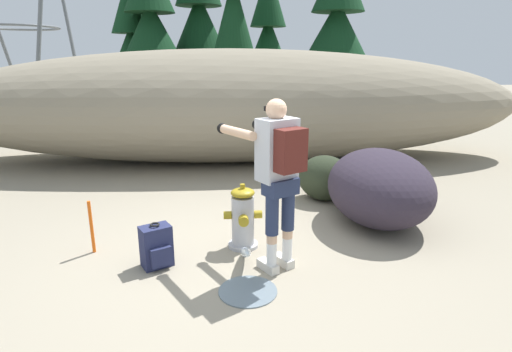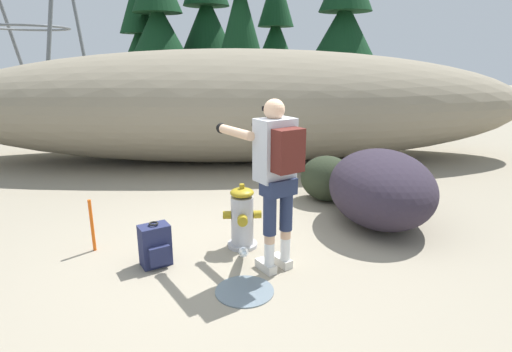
{
  "view_description": "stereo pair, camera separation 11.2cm",
  "coord_description": "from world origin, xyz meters",
  "px_view_note": "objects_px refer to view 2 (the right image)",
  "views": [
    {
      "loc": [
        -0.14,
        -4.11,
        2.08
      ],
      "look_at": [
        0.21,
        0.48,
        0.75
      ],
      "focal_mm": 28.7,
      "sensor_mm": 36.0,
      "label": 1
    },
    {
      "loc": [
        -0.03,
        -4.11,
        2.08
      ],
      "look_at": [
        0.21,
        0.48,
        0.75
      ],
      "focal_mm": 28.7,
      "sensor_mm": 36.0,
      "label": 2
    }
  ],
  "objects_px": {
    "fire_hydrant": "(242,218)",
    "utility_worker": "(275,165)",
    "spare_backpack": "(155,246)",
    "survey_stake": "(92,225)",
    "boulder_large": "(381,188)",
    "boulder_mid": "(327,178)"
  },
  "relations": [
    {
      "from": "spare_backpack",
      "to": "survey_stake",
      "type": "xyz_separation_m",
      "value": [
        -0.75,
        0.37,
        0.08
      ]
    },
    {
      "from": "fire_hydrant",
      "to": "utility_worker",
      "type": "height_order",
      "value": "utility_worker"
    },
    {
      "from": "utility_worker",
      "to": "fire_hydrant",
      "type": "bearing_deg",
      "value": 0.19
    },
    {
      "from": "spare_backpack",
      "to": "boulder_mid",
      "type": "distance_m",
      "value": 2.93
    },
    {
      "from": "fire_hydrant",
      "to": "spare_backpack",
      "type": "relative_size",
      "value": 1.59
    },
    {
      "from": "boulder_mid",
      "to": "survey_stake",
      "type": "height_order",
      "value": "boulder_mid"
    },
    {
      "from": "boulder_large",
      "to": "boulder_mid",
      "type": "height_order",
      "value": "boulder_large"
    },
    {
      "from": "spare_backpack",
      "to": "survey_stake",
      "type": "relative_size",
      "value": 0.78
    },
    {
      "from": "fire_hydrant",
      "to": "boulder_mid",
      "type": "bearing_deg",
      "value": 49.48
    },
    {
      "from": "spare_backpack",
      "to": "survey_stake",
      "type": "height_order",
      "value": "survey_stake"
    },
    {
      "from": "utility_worker",
      "to": "boulder_mid",
      "type": "xyz_separation_m",
      "value": [
        0.99,
        2.04,
        -0.75
      ]
    },
    {
      "from": "boulder_mid",
      "to": "spare_backpack",
      "type": "bearing_deg",
      "value": -139.11
    },
    {
      "from": "fire_hydrant",
      "to": "spare_backpack",
      "type": "xyz_separation_m",
      "value": [
        -0.91,
        -0.39,
        -0.13
      ]
    },
    {
      "from": "survey_stake",
      "to": "spare_backpack",
      "type": "bearing_deg",
      "value": -26.31
    },
    {
      "from": "boulder_mid",
      "to": "survey_stake",
      "type": "relative_size",
      "value": 1.35
    },
    {
      "from": "fire_hydrant",
      "to": "boulder_large",
      "type": "distance_m",
      "value": 1.89
    },
    {
      "from": "utility_worker",
      "to": "survey_stake",
      "type": "height_order",
      "value": "utility_worker"
    },
    {
      "from": "fire_hydrant",
      "to": "survey_stake",
      "type": "bearing_deg",
      "value": -179.47
    },
    {
      "from": "boulder_large",
      "to": "survey_stake",
      "type": "xyz_separation_m",
      "value": [
        -3.45,
        -0.61,
        -0.18
      ]
    },
    {
      "from": "boulder_large",
      "to": "utility_worker",
      "type": "bearing_deg",
      "value": -143.25
    },
    {
      "from": "utility_worker",
      "to": "boulder_large",
      "type": "height_order",
      "value": "utility_worker"
    },
    {
      "from": "spare_backpack",
      "to": "utility_worker",
      "type": "bearing_deg",
      "value": 55.66
    }
  ]
}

